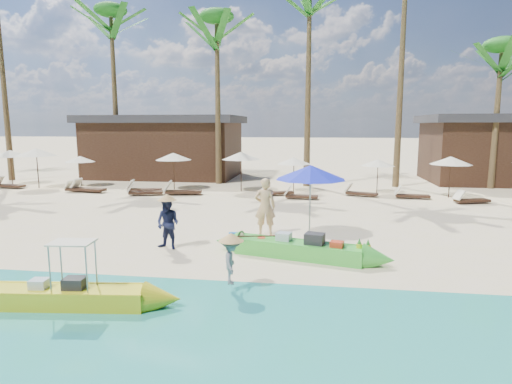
# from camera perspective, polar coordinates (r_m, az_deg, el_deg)

# --- Properties ---
(ground) EXTENTS (240.00, 240.00, 0.00)m
(ground) POSITION_cam_1_polar(r_m,az_deg,el_deg) (12.74, -4.77, -7.71)
(ground) COLOR beige
(ground) RESTS_ON ground
(wet_sand_strip) EXTENTS (240.00, 4.50, 0.01)m
(wet_sand_strip) POSITION_cam_1_polar(r_m,az_deg,el_deg) (8.27, -12.88, -17.37)
(wet_sand_strip) COLOR tan
(wet_sand_strip) RESTS_ON ground
(green_canoe) EXTENTS (5.63, 1.74, 0.73)m
(green_canoe) POSITION_cam_1_polar(r_m,az_deg,el_deg) (12.01, 5.69, -7.54)
(green_canoe) COLOR green
(green_canoe) RESTS_ON ground
(yellow_canoe) EXTENTS (5.24, 1.03, 1.36)m
(yellow_canoe) POSITION_cam_1_polar(r_m,az_deg,el_deg) (9.66, -24.08, -12.58)
(yellow_canoe) COLOR yellow
(yellow_canoe) RESTS_ON ground
(tourist) EXTENTS (0.74, 0.52, 1.93)m
(tourist) POSITION_cam_1_polar(r_m,az_deg,el_deg) (14.19, 1.23, -1.96)
(tourist) COLOR tan
(tourist) RESTS_ON ground
(vendor_green) EXTENTS (0.87, 0.76, 1.52)m
(vendor_green) POSITION_cam_1_polar(r_m,az_deg,el_deg) (12.91, -11.67, -4.15)
(vendor_green) COLOR #151A3B
(vendor_green) RESTS_ON ground
(vendor_yellow) EXTENTS (0.48, 0.72, 1.03)m
(vendor_yellow) POSITION_cam_1_polar(r_m,az_deg,el_deg) (9.48, -3.31, -9.19)
(vendor_yellow) COLOR gray
(vendor_yellow) RESTS_ON ground
(blue_umbrella) EXTENTS (2.23, 2.23, 2.40)m
(blue_umbrella) POSITION_cam_1_polar(r_m,az_deg,el_deg) (13.57, 7.29, 2.62)
(blue_umbrella) COLOR #99999E
(blue_umbrella) RESTS_ON ground
(resort_parasol_1) EXTENTS (2.07, 2.07, 2.13)m
(resort_parasol_1) POSITION_cam_1_polar(r_m,az_deg,el_deg) (30.59, -29.96, 4.48)
(resort_parasol_1) COLOR #372316
(resort_parasol_1) RESTS_ON ground
(resort_parasol_2) EXTENTS (2.27, 2.27, 2.33)m
(resort_parasol_2) POSITION_cam_1_polar(r_m,az_deg,el_deg) (27.98, -27.25, 4.75)
(resort_parasol_2) COLOR #372316
(resort_parasol_2) RESTS_ON ground
(lounger_2_left) EXTENTS (1.82, 0.67, 0.61)m
(lounger_2_left) POSITION_cam_1_polar(r_m,az_deg,el_deg) (28.86, -30.17, 0.84)
(lounger_2_left) COLOR #372316
(lounger_2_left) RESTS_ON ground
(resort_parasol_3) EXTENTS (1.77, 1.77, 1.82)m
(resort_parasol_3) POSITION_cam_1_polar(r_m,az_deg,el_deg) (27.72, -22.42, 4.08)
(resort_parasol_3) COLOR #372316
(resort_parasol_3) RESTS_ON ground
(lounger_3_left) EXTENTS (2.00, 0.88, 0.66)m
(lounger_3_left) POSITION_cam_1_polar(r_m,az_deg,el_deg) (25.23, -21.61, 0.47)
(lounger_3_left) COLOR #372316
(lounger_3_left) RESTS_ON ground
(lounger_3_right) EXTENTS (1.71, 0.57, 0.57)m
(lounger_3_right) POSITION_cam_1_polar(r_m,az_deg,el_deg) (25.49, -22.56, 0.43)
(lounger_3_right) COLOR #372316
(lounger_3_right) RESTS_ON ground
(resort_parasol_4) EXTENTS (2.03, 2.03, 2.10)m
(resort_parasol_4) POSITION_cam_1_polar(r_m,az_deg,el_deg) (24.78, -10.96, 4.67)
(resort_parasol_4) COLOR #372316
(resort_parasol_4) RESTS_ON ground
(lounger_4_left) EXTENTS (1.92, 0.88, 0.63)m
(lounger_4_left) POSITION_cam_1_polar(r_m,az_deg,el_deg) (24.14, -14.95, 0.41)
(lounger_4_left) COLOR #372316
(lounger_4_left) RESTS_ON ground
(lounger_4_right) EXTENTS (1.90, 1.07, 0.62)m
(lounger_4_right) POSITION_cam_1_polar(r_m,az_deg,el_deg) (23.15, -14.81, 0.06)
(lounger_4_right) COLOR #372316
(lounger_4_right) RESTS_ON ground
(resort_parasol_5) EXTENTS (2.13, 2.13, 2.20)m
(resort_parasol_5) POSITION_cam_1_polar(r_m,az_deg,el_deg) (23.65, -2.01, 4.86)
(resort_parasol_5) COLOR #372316
(resort_parasol_5) RESTS_ON ground
(lounger_5_left) EXTENTS (2.05, 0.94, 0.67)m
(lounger_5_left) POSITION_cam_1_polar(r_m,az_deg,el_deg) (22.89, -10.00, 0.17)
(lounger_5_left) COLOR #372316
(lounger_5_left) RESTS_ON ground
(resort_parasol_6) EXTENTS (1.85, 1.85, 1.90)m
(resort_parasol_6) POSITION_cam_1_polar(r_m,az_deg,el_deg) (23.53, 5.07, 4.16)
(resort_parasol_6) COLOR #372316
(resort_parasol_6) RESTS_ON ground
(lounger_6_left) EXTENTS (1.78, 1.05, 0.58)m
(lounger_6_left) POSITION_cam_1_polar(r_m,az_deg,el_deg) (22.39, 2.64, 0.02)
(lounger_6_left) COLOR #372316
(lounger_6_left) RESTS_ON ground
(lounger_6_right) EXTENTS (1.70, 0.63, 0.57)m
(lounger_6_right) POSITION_cam_1_polar(r_m,az_deg,el_deg) (21.40, 5.79, -0.44)
(lounger_6_right) COLOR #372316
(lounger_6_right) RESTS_ON ground
(resort_parasol_7) EXTENTS (1.79, 1.79, 1.84)m
(resort_parasol_7) POSITION_cam_1_polar(r_m,az_deg,el_deg) (23.83, 15.96, 3.78)
(resort_parasol_7) COLOR #372316
(resort_parasol_7) RESTS_ON ground
(lounger_7_left) EXTENTS (1.75, 1.04, 0.57)m
(lounger_7_left) POSITION_cam_1_polar(r_m,az_deg,el_deg) (22.83, 13.63, -0.05)
(lounger_7_left) COLOR #372316
(lounger_7_left) RESTS_ON ground
(lounger_7_right) EXTENTS (1.75, 0.67, 0.58)m
(lounger_7_right) POSITION_cam_1_polar(r_m,az_deg,el_deg) (22.78, 19.84, -0.34)
(lounger_7_right) COLOR #372316
(lounger_7_right) RESTS_ON ground
(resort_parasol_8) EXTENTS (2.03, 2.03, 2.10)m
(resort_parasol_8) POSITION_cam_1_polar(r_m,az_deg,el_deg) (23.57, 24.55, 3.83)
(resort_parasol_8) COLOR #372316
(resort_parasol_8) RESTS_ON ground
(lounger_8_left) EXTENTS (1.77, 1.00, 0.57)m
(lounger_8_left) POSITION_cam_1_polar(r_m,az_deg,el_deg) (22.45, 26.61, -0.90)
(lounger_8_left) COLOR #372316
(lounger_8_left) RESTS_ON ground
(palm_2) EXTENTS (2.08, 2.08, 11.33)m
(palm_2) POSITION_cam_1_polar(r_m,az_deg,el_deg) (30.55, -18.66, 18.88)
(palm_2) COLOR brown
(palm_2) RESTS_ON ground
(palm_3) EXTENTS (2.08, 2.08, 10.52)m
(palm_3) POSITION_cam_1_polar(r_m,az_deg,el_deg) (27.33, -5.22, 19.25)
(palm_3) COLOR brown
(palm_3) RESTS_ON ground
(palm_4) EXTENTS (2.08, 2.08, 11.70)m
(palm_4) POSITION_cam_1_polar(r_m,az_deg,el_deg) (26.57, 7.12, 21.45)
(palm_4) COLOR brown
(palm_4) RESTS_ON ground
(palm_6) EXTENTS (2.08, 2.08, 8.51)m
(palm_6) POSITION_cam_1_polar(r_m,az_deg,el_deg) (28.48, 29.85, 14.62)
(palm_6) COLOR brown
(palm_6) RESTS_ON ground
(pavilion_west) EXTENTS (10.80, 6.60, 4.30)m
(pavilion_west) POSITION_cam_1_polar(r_m,az_deg,el_deg) (31.34, -12.01, 6.03)
(pavilion_west) COLOR #372316
(pavilion_west) RESTS_ON ground
(pavilion_east) EXTENTS (8.80, 6.60, 4.30)m
(pavilion_east) POSITION_cam_1_polar(r_m,az_deg,el_deg) (31.51, 29.17, 5.13)
(pavilion_east) COLOR #372316
(pavilion_east) RESTS_ON ground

